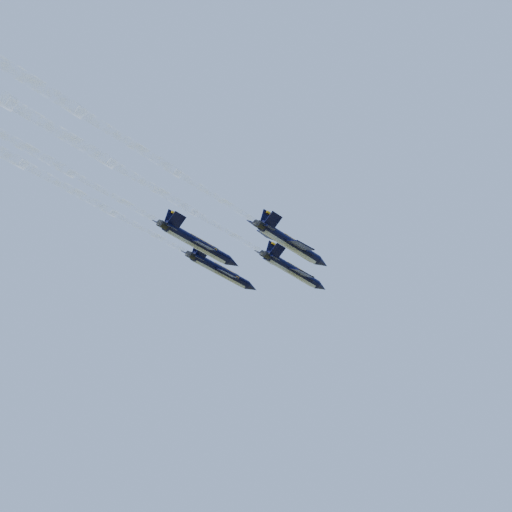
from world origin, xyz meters
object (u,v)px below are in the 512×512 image
at_px(jet_lead, 294,271).
at_px(jet_left, 222,271).
at_px(jet_right, 292,244).
at_px(jet_slot, 199,244).

height_order(jet_lead, jet_left, same).
bearing_deg(jet_lead, jet_left, -131.73).
bearing_deg(jet_left, jet_right, 0.35).
distance_m(jet_lead, jet_right, 13.90).
bearing_deg(jet_right, jet_lead, 134.93).
relative_size(jet_left, jet_slot, 1.00).
xyz_separation_m(jet_left, jet_slot, (3.22, -14.12, 0.00)).
height_order(jet_lead, jet_right, same).
bearing_deg(jet_lead, jet_right, -45.07).
bearing_deg(jet_left, jet_lead, 48.27).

